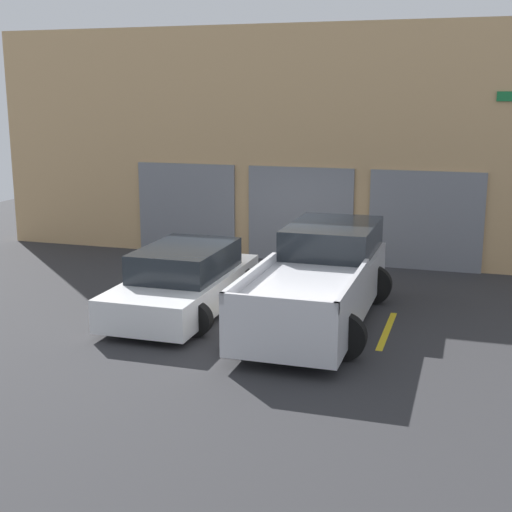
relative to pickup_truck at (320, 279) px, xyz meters
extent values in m
plane|color=#2D2D30|center=(-1.32, 1.66, -0.78)|extent=(28.00, 28.00, 0.00)
cube|color=tan|center=(-1.32, 4.96, 2.15)|extent=(17.37, 0.60, 5.86)
cube|color=slate|center=(-4.63, 4.62, 0.42)|extent=(2.71, 0.08, 2.40)
cube|color=slate|center=(-1.52, 4.62, 0.42)|extent=(2.71, 0.08, 2.40)
cube|color=slate|center=(1.59, 4.62, 0.42)|extent=(2.71, 0.08, 2.40)
cube|color=silver|center=(0.00, -0.29, -0.14)|extent=(1.84, 5.39, 0.86)
cube|color=#1E2328|center=(0.00, 1.19, 0.58)|extent=(1.69, 2.42, 0.58)
cube|color=silver|center=(-0.88, -1.50, 0.38)|extent=(0.08, 2.96, 0.18)
cube|color=silver|center=(0.88, -1.50, 0.38)|extent=(0.08, 2.96, 0.18)
cube|color=silver|center=(0.00, -2.94, 0.38)|extent=(1.84, 0.08, 0.18)
cylinder|color=black|center=(-0.81, 1.38, -0.39)|extent=(0.78, 0.22, 0.78)
cylinder|color=black|center=(0.81, 1.38, -0.39)|extent=(0.78, 0.22, 0.78)
cylinder|color=black|center=(-0.81, -1.96, -0.39)|extent=(0.78, 0.22, 0.78)
cylinder|color=black|center=(0.81, -1.96, -0.39)|extent=(0.78, 0.22, 0.78)
cube|color=white|center=(-2.64, -0.29, -0.34)|extent=(1.74, 4.25, 0.60)
cube|color=#1E2328|center=(-2.64, -0.18, 0.23)|extent=(1.53, 2.33, 0.55)
cylinder|color=black|center=(-3.40, 1.03, -0.47)|extent=(0.62, 0.22, 0.62)
cylinder|color=black|center=(-1.88, 1.03, -0.47)|extent=(0.62, 0.22, 0.62)
cylinder|color=black|center=(-3.40, -1.61, -0.47)|extent=(0.62, 0.22, 0.62)
cylinder|color=black|center=(-1.88, -1.61, -0.47)|extent=(0.62, 0.22, 0.62)
cube|color=gold|center=(-3.97, -0.29, -0.78)|extent=(0.12, 2.20, 0.01)
cube|color=gold|center=(-1.32, -0.29, -0.78)|extent=(0.12, 2.20, 0.01)
cube|color=gold|center=(1.32, -0.29, -0.78)|extent=(0.12, 2.20, 0.01)
camera|label=1|loc=(2.70, -12.73, 3.41)|focal=50.00mm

